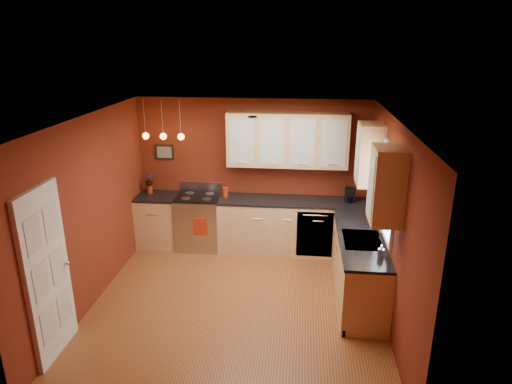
# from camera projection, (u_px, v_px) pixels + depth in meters

# --- Properties ---
(floor) EXTENTS (4.20, 4.20, 0.00)m
(floor) POSITION_uv_depth(u_px,v_px,m) (237.00, 304.00, 6.41)
(floor) COLOR #9C5E2D
(floor) RESTS_ON ground
(ceiling) EXTENTS (4.00, 4.20, 0.02)m
(ceiling) POSITION_uv_depth(u_px,v_px,m) (234.00, 120.00, 5.57)
(ceiling) COLOR beige
(ceiling) RESTS_ON wall_back
(wall_back) EXTENTS (4.00, 0.02, 2.60)m
(wall_back) POSITION_uv_depth(u_px,v_px,m) (253.00, 173.00, 7.96)
(wall_back) COLOR maroon
(wall_back) RESTS_ON floor
(wall_front) EXTENTS (4.00, 0.02, 2.60)m
(wall_front) POSITION_uv_depth(u_px,v_px,m) (201.00, 308.00, 4.01)
(wall_front) COLOR maroon
(wall_front) RESTS_ON floor
(wall_left) EXTENTS (0.02, 4.20, 2.60)m
(wall_left) POSITION_uv_depth(u_px,v_px,m) (89.00, 213.00, 6.18)
(wall_left) COLOR maroon
(wall_left) RESTS_ON floor
(wall_right) EXTENTS (0.02, 4.20, 2.60)m
(wall_right) POSITION_uv_depth(u_px,v_px,m) (391.00, 225.00, 5.79)
(wall_right) COLOR maroon
(wall_right) RESTS_ON floor
(base_cabinets_back_left) EXTENTS (0.70, 0.60, 0.90)m
(base_cabinets_back_left) POSITION_uv_depth(u_px,v_px,m) (159.00, 221.00, 8.12)
(base_cabinets_back_left) COLOR #E9B37D
(base_cabinets_back_left) RESTS_ON floor
(base_cabinets_back_right) EXTENTS (2.54, 0.60, 0.90)m
(base_cabinets_back_right) POSITION_uv_depth(u_px,v_px,m) (293.00, 227.00, 7.89)
(base_cabinets_back_right) COLOR #E9B37D
(base_cabinets_back_right) RESTS_ON floor
(base_cabinets_right) EXTENTS (0.60, 2.10, 0.90)m
(base_cabinets_right) POSITION_uv_depth(u_px,v_px,m) (358.00, 266.00, 6.52)
(base_cabinets_right) COLOR #E9B37D
(base_cabinets_right) RESTS_ON floor
(counter_back_left) EXTENTS (0.70, 0.62, 0.04)m
(counter_back_left) POSITION_uv_depth(u_px,v_px,m) (157.00, 196.00, 7.96)
(counter_back_left) COLOR black
(counter_back_left) RESTS_ON base_cabinets_back_left
(counter_back_right) EXTENTS (2.54, 0.62, 0.04)m
(counter_back_right) POSITION_uv_depth(u_px,v_px,m) (293.00, 201.00, 7.73)
(counter_back_right) COLOR black
(counter_back_right) RESTS_ON base_cabinets_back_right
(counter_right) EXTENTS (0.62, 2.10, 0.04)m
(counter_right) POSITION_uv_depth(u_px,v_px,m) (361.00, 236.00, 6.37)
(counter_right) COLOR black
(counter_right) RESTS_ON base_cabinets_right
(gas_range) EXTENTS (0.76, 0.64, 1.11)m
(gas_range) POSITION_uv_depth(u_px,v_px,m) (199.00, 221.00, 8.04)
(gas_range) COLOR #B1B2B6
(gas_range) RESTS_ON floor
(dishwasher_front) EXTENTS (0.60, 0.02, 0.80)m
(dishwasher_front) POSITION_uv_depth(u_px,v_px,m) (315.00, 234.00, 7.58)
(dishwasher_front) COLOR #B1B2B6
(dishwasher_front) RESTS_ON base_cabinets_back_right
(sink) EXTENTS (0.50, 0.70, 0.33)m
(sink) POSITION_uv_depth(u_px,v_px,m) (362.00, 241.00, 6.23)
(sink) COLOR #96979C
(sink) RESTS_ON counter_right
(window) EXTENTS (0.06, 1.02, 1.22)m
(window) POSITION_uv_depth(u_px,v_px,m) (388.00, 188.00, 5.95)
(window) COLOR white
(window) RESTS_ON wall_right
(door_left_wall) EXTENTS (0.12, 0.82, 2.05)m
(door_left_wall) POSITION_uv_depth(u_px,v_px,m) (47.00, 275.00, 5.14)
(door_left_wall) COLOR white
(door_left_wall) RESTS_ON floor
(upper_cabinets_back) EXTENTS (2.00, 0.35, 0.90)m
(upper_cabinets_back) POSITION_uv_depth(u_px,v_px,m) (287.00, 140.00, 7.53)
(upper_cabinets_back) COLOR #E9B37D
(upper_cabinets_back) RESTS_ON wall_back
(upper_cabinets_right) EXTENTS (0.35, 1.95, 0.90)m
(upper_cabinets_right) POSITION_uv_depth(u_px,v_px,m) (377.00, 168.00, 5.91)
(upper_cabinets_right) COLOR #E9B37D
(upper_cabinets_right) RESTS_ON wall_right
(wall_picture) EXTENTS (0.32, 0.03, 0.26)m
(wall_picture) POSITION_uv_depth(u_px,v_px,m) (165.00, 152.00, 7.98)
(wall_picture) COLOR black
(wall_picture) RESTS_ON wall_back
(pendant_lights) EXTENTS (0.71, 0.11, 0.66)m
(pendant_lights) POSITION_uv_depth(u_px,v_px,m) (163.00, 136.00, 7.54)
(pendant_lights) COLOR #96979C
(pendant_lights) RESTS_ON ceiling
(red_canister) EXTENTS (0.11, 0.11, 0.17)m
(red_canister) POSITION_uv_depth(u_px,v_px,m) (225.00, 192.00, 7.86)
(red_canister) COLOR #A42711
(red_canister) RESTS_ON counter_back_right
(red_vase) EXTENTS (0.09, 0.09, 0.15)m
(red_vase) POSITION_uv_depth(u_px,v_px,m) (150.00, 189.00, 8.05)
(red_vase) COLOR #A42711
(red_vase) RESTS_ON counter_back_left
(flowers) EXTENTS (0.15, 0.15, 0.22)m
(flowers) POSITION_uv_depth(u_px,v_px,m) (149.00, 180.00, 8.00)
(flowers) COLOR #A42711
(flowers) RESTS_ON red_vase
(coffee_maker) EXTENTS (0.19, 0.19, 0.24)m
(coffee_maker) POSITION_uv_depth(u_px,v_px,m) (350.00, 195.00, 7.62)
(coffee_maker) COLOR black
(coffee_maker) RESTS_ON counter_back_right
(soap_pump) EXTENTS (0.09, 0.09, 0.16)m
(soap_pump) POSITION_uv_depth(u_px,v_px,m) (381.00, 251.00, 5.71)
(soap_pump) COLOR white
(soap_pump) RESTS_ON counter_right
(dish_towel) EXTENTS (0.23, 0.02, 0.32)m
(dish_towel) POSITION_uv_depth(u_px,v_px,m) (200.00, 227.00, 7.70)
(dish_towel) COLOR #A42711
(dish_towel) RESTS_ON gas_range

